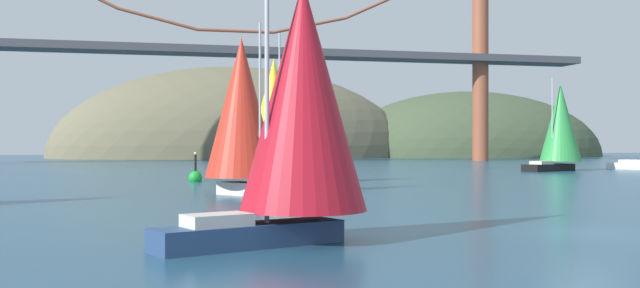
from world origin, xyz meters
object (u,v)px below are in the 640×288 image
object	(u,v)px
sailboat_scarlet_sail	(243,112)
sailboat_crimson_sail	(300,103)
sailboat_green_sail	(560,125)
sailboat_yellow_sail	(274,119)
channel_buoy	(195,177)

from	to	relation	value
sailboat_scarlet_sail	sailboat_crimson_sail	world-z (taller)	sailboat_scarlet_sail
sailboat_green_sail	sailboat_crimson_sail	size ratio (longest dim) A/B	1.14
sailboat_yellow_sail	sailboat_crimson_sail	bearing A→B (deg)	-98.81
sailboat_green_sail	sailboat_crimson_sail	world-z (taller)	sailboat_green_sail
sailboat_scarlet_sail	channel_buoy	distance (m)	16.90
sailboat_scarlet_sail	sailboat_yellow_sail	xyz separation A→B (m)	(3.89, 11.05, -0.02)
sailboat_scarlet_sail	sailboat_yellow_sail	world-z (taller)	sailboat_yellow_sail
sailboat_yellow_sail	channel_buoy	xyz separation A→B (m)	(-5.57, 5.12, -4.58)
sailboat_green_sail	sailboat_crimson_sail	bearing A→B (deg)	-128.94
channel_buoy	sailboat_scarlet_sail	bearing A→B (deg)	-84.07
sailboat_crimson_sail	channel_buoy	distance (m)	37.59
sailboat_scarlet_sail	sailboat_crimson_sail	xyz separation A→B (m)	(-1.11, -21.20, -0.60)
sailboat_yellow_sail	sailboat_green_sail	bearing A→B (deg)	27.05
sailboat_yellow_sail	sailboat_crimson_sail	world-z (taller)	sailboat_yellow_sail
sailboat_yellow_sail	channel_buoy	bearing A→B (deg)	137.42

